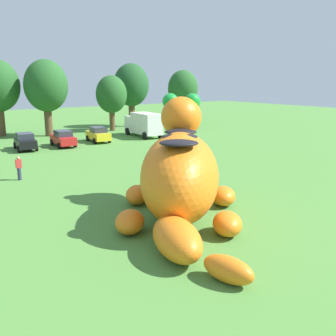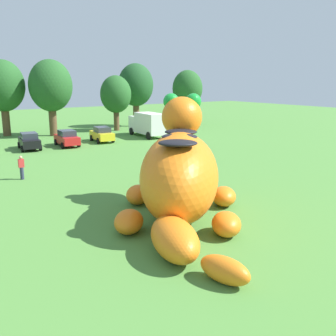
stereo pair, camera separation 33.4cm
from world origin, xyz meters
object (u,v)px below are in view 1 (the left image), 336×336
at_px(giant_inflatable_creature, 180,175).
at_px(car_black, 25,141).
at_px(car_yellow, 98,134).
at_px(spectator_near_inflatable, 19,168).
at_px(box_truck, 143,124).
at_px(car_red, 63,138).

distance_m(giant_inflatable_creature, car_black, 24.75).
relative_size(giant_inflatable_creature, car_yellow, 2.72).
distance_m(giant_inflatable_creature, spectator_near_inflatable, 13.57).
bearing_deg(car_yellow, spectator_near_inflatable, -134.19).
distance_m(box_truck, spectator_near_inflatable, 22.57).
distance_m(car_red, box_truck, 10.90).
bearing_deg(giant_inflatable_creature, car_black, 91.85).
bearing_deg(car_black, car_yellow, 2.54).
height_order(car_black, car_red, same).
height_order(giant_inflatable_creature, car_black, giant_inflatable_creature).
bearing_deg(giant_inflatable_creature, box_truck, 61.60).
distance_m(car_black, car_yellow, 8.23).
bearing_deg(car_black, spectator_near_inflatable, -107.59).
relative_size(car_red, spectator_near_inflatable, 2.45).
distance_m(car_black, spectator_near_inflatable, 12.60).
bearing_deg(car_red, spectator_near_inflatable, -123.14).
xyz_separation_m(car_black, car_red, (3.85, -0.29, 0.00)).
bearing_deg(giant_inflatable_creature, car_yellow, 73.50).
bearing_deg(car_red, car_yellow, 8.48).
relative_size(car_red, car_yellow, 0.98).
height_order(giant_inflatable_creature, spectator_near_inflatable, giant_inflatable_creature).
relative_size(car_black, box_truck, 0.66).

